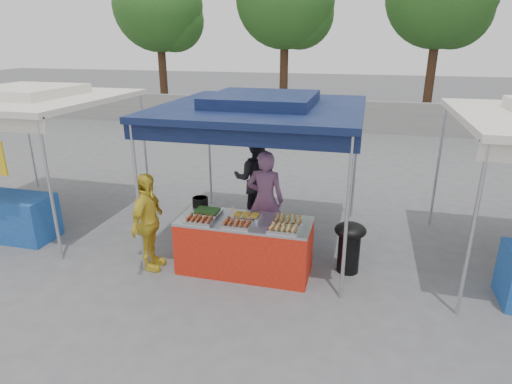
% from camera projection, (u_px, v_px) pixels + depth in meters
% --- Properties ---
extents(ground_plane, '(80.00, 80.00, 0.00)m').
position_uv_depth(ground_plane, '(247.00, 267.00, 6.75)').
color(ground_plane, '#575759').
extents(back_wall, '(40.00, 0.25, 1.20)m').
position_uv_depth(back_wall, '(323.00, 115.00, 16.57)').
color(back_wall, gray).
rests_on(back_wall, ground_plane).
extents(main_canopy, '(3.20, 3.20, 2.57)m').
position_uv_depth(main_canopy, '(262.00, 107.00, 6.83)').
color(main_canopy, '#B6B6BD').
rests_on(main_canopy, ground_plane).
extents(neighbor_stall_left, '(3.20, 3.20, 2.57)m').
position_uv_depth(neighbor_stall_left, '(17.00, 143.00, 7.79)').
color(neighbor_stall_left, '#B6B6BD').
rests_on(neighbor_stall_left, ground_plane).
extents(tree_0, '(3.90, 3.90, 6.70)m').
position_uv_depth(tree_0, '(162.00, 10.00, 18.70)').
color(tree_0, '#3F2718').
rests_on(tree_0, ground_plane).
extents(tree_1, '(4.10, 4.10, 7.04)m').
position_uv_depth(tree_1, '(289.00, 2.00, 17.62)').
color(tree_1, '#3F2718').
rests_on(tree_1, ground_plane).
extents(vendor_table, '(2.00, 0.80, 0.85)m').
position_uv_depth(vendor_table, '(245.00, 246.00, 6.52)').
color(vendor_table, red).
rests_on(vendor_table, ground_plane).
extents(food_tray_fl, '(0.42, 0.30, 0.07)m').
position_uv_depth(food_tray_fl, '(200.00, 220.00, 6.29)').
color(food_tray_fl, silver).
rests_on(food_tray_fl, vendor_table).
extents(food_tray_fm, '(0.42, 0.30, 0.07)m').
position_uv_depth(food_tray_fm, '(237.00, 224.00, 6.15)').
color(food_tray_fm, silver).
rests_on(food_tray_fm, vendor_table).
extents(food_tray_fr, '(0.42, 0.30, 0.07)m').
position_uv_depth(food_tray_fr, '(283.00, 229.00, 5.99)').
color(food_tray_fr, silver).
rests_on(food_tray_fr, vendor_table).
extents(food_tray_bl, '(0.42, 0.30, 0.07)m').
position_uv_depth(food_tray_bl, '(207.00, 212.00, 6.59)').
color(food_tray_bl, silver).
rests_on(food_tray_bl, vendor_table).
extents(food_tray_bm, '(0.42, 0.30, 0.07)m').
position_uv_depth(food_tray_bm, '(246.00, 216.00, 6.44)').
color(food_tray_bm, silver).
rests_on(food_tray_bm, vendor_table).
extents(food_tray_br, '(0.42, 0.30, 0.07)m').
position_uv_depth(food_tray_br, '(289.00, 220.00, 6.30)').
color(food_tray_br, silver).
rests_on(food_tray_br, vendor_table).
extents(cooking_pot, '(0.25, 0.25, 0.15)m').
position_uv_depth(cooking_pot, '(200.00, 202.00, 6.88)').
color(cooking_pot, black).
rests_on(cooking_pot, vendor_table).
extents(skewer_cup, '(0.07, 0.07, 0.09)m').
position_uv_depth(skewer_cup, '(233.00, 221.00, 6.23)').
color(skewer_cup, '#B6B6BD').
rests_on(skewer_cup, vendor_table).
extents(wok_burner, '(0.48, 0.48, 0.80)m').
position_uv_depth(wok_burner, '(349.00, 243.00, 6.48)').
color(wok_burner, black).
rests_on(wok_burner, ground_plane).
extents(crate_left, '(0.55, 0.38, 0.33)m').
position_uv_depth(crate_left, '(225.00, 242.00, 7.22)').
color(crate_left, '#13339D').
rests_on(crate_left, ground_plane).
extents(crate_right, '(0.53, 0.37, 0.32)m').
position_uv_depth(crate_right, '(273.00, 243.00, 7.18)').
color(crate_right, '#13339D').
rests_on(crate_right, ground_plane).
extents(crate_stacked, '(0.50, 0.35, 0.30)m').
position_uv_depth(crate_stacked, '(273.00, 226.00, 7.08)').
color(crate_stacked, '#13339D').
rests_on(crate_stacked, crate_right).
extents(vendor_woman, '(0.64, 0.44, 1.71)m').
position_uv_depth(vendor_woman, '(265.00, 200.00, 7.14)').
color(vendor_woman, '#85557A').
rests_on(vendor_woman, ground_plane).
extents(helper_man, '(0.94, 0.78, 1.74)m').
position_uv_depth(helper_man, '(256.00, 179.00, 8.17)').
color(helper_man, black).
rests_on(helper_man, ground_plane).
extents(customer_person, '(0.41, 0.92, 1.54)m').
position_uv_depth(customer_person, '(148.00, 222.00, 6.48)').
color(customer_person, gold).
rests_on(customer_person, ground_plane).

